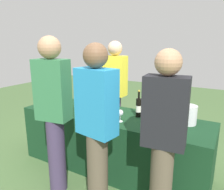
% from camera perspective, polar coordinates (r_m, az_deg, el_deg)
% --- Properties ---
extents(ground_plane, '(12.00, 12.00, 0.00)m').
position_cam_1_polar(ground_plane, '(3.03, 0.00, -18.33)').
color(ground_plane, '#476638').
extents(tasting_table, '(2.40, 0.71, 0.73)m').
position_cam_1_polar(tasting_table, '(2.85, 0.00, -12.10)').
color(tasting_table, '#14381E').
rests_on(tasting_table, ground_plane).
extents(wine_bottle_0, '(0.08, 0.08, 0.34)m').
position_cam_1_polar(wine_bottle_0, '(2.87, -2.68, -1.55)').
color(wine_bottle_0, black).
rests_on(wine_bottle_0, tasting_table).
extents(wine_bottle_1, '(0.07, 0.07, 0.31)m').
position_cam_1_polar(wine_bottle_1, '(2.79, -0.77, -2.15)').
color(wine_bottle_1, black).
rests_on(wine_bottle_1, tasting_table).
extents(wine_bottle_2, '(0.06, 0.06, 0.33)m').
position_cam_1_polar(wine_bottle_2, '(2.62, 6.99, -3.24)').
color(wine_bottle_2, black).
rests_on(wine_bottle_2, tasting_table).
extents(wine_bottle_3, '(0.08, 0.08, 0.31)m').
position_cam_1_polar(wine_bottle_3, '(2.65, 11.26, -3.36)').
color(wine_bottle_3, black).
rests_on(wine_bottle_3, tasting_table).
extents(wine_glass_0, '(0.07, 0.07, 0.14)m').
position_cam_1_polar(wine_glass_0, '(3.08, -13.52, -1.19)').
color(wine_glass_0, silver).
rests_on(wine_glass_0, tasting_table).
extents(wine_glass_1, '(0.06, 0.06, 0.13)m').
position_cam_1_polar(wine_glass_1, '(2.54, -2.00, -4.31)').
color(wine_glass_1, silver).
rests_on(wine_glass_1, tasting_table).
extents(wine_glass_2, '(0.07, 0.07, 0.14)m').
position_cam_1_polar(wine_glass_2, '(2.45, 2.18, -4.82)').
color(wine_glass_2, silver).
rests_on(wine_glass_2, tasting_table).
extents(wine_glass_3, '(0.07, 0.07, 0.14)m').
position_cam_1_polar(wine_glass_3, '(2.35, 11.21, -5.97)').
color(wine_glass_3, silver).
rests_on(wine_glass_3, tasting_table).
extents(ice_bucket, '(0.19, 0.19, 0.21)m').
position_cam_1_polar(ice_bucket, '(2.53, 19.30, -4.90)').
color(ice_bucket, silver).
rests_on(ice_bucket, tasting_table).
extents(server_pouring, '(0.35, 0.22, 1.63)m').
position_cam_1_polar(server_pouring, '(3.36, 0.78, 1.60)').
color(server_pouring, '#3F3351').
rests_on(server_pouring, ground_plane).
extents(guest_0, '(0.37, 0.24, 1.67)m').
position_cam_1_polar(guest_0, '(2.32, -15.09, -3.70)').
color(guest_0, '#3F3351').
rests_on(guest_0, ground_plane).
extents(guest_1, '(0.39, 0.25, 1.61)m').
position_cam_1_polar(guest_1, '(1.98, -4.03, -7.82)').
color(guest_1, brown).
rests_on(guest_1, ground_plane).
extents(guest_2, '(0.37, 0.23, 1.57)m').
position_cam_1_polar(guest_2, '(1.86, 13.46, -10.37)').
color(guest_2, brown).
rests_on(guest_2, ground_plane).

